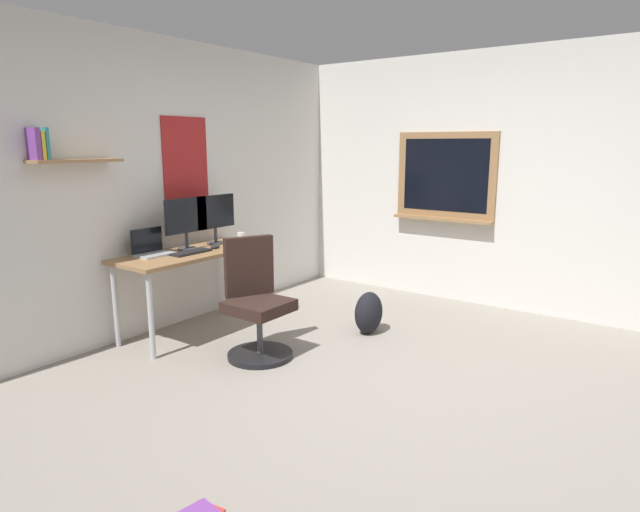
% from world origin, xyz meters
% --- Properties ---
extents(ground_plane, '(5.20, 5.20, 0.00)m').
position_xyz_m(ground_plane, '(0.00, 0.00, 0.00)').
color(ground_plane, gray).
rests_on(ground_plane, ground).
extents(wall_back, '(5.00, 0.30, 2.60)m').
position_xyz_m(wall_back, '(-0.00, 2.45, 1.30)').
color(wall_back, silver).
rests_on(wall_back, ground).
extents(wall_right, '(0.22, 5.00, 2.60)m').
position_xyz_m(wall_right, '(2.45, 0.03, 1.30)').
color(wall_right, silver).
rests_on(wall_right, ground).
extents(desk, '(1.40, 0.59, 0.74)m').
position_xyz_m(desk, '(0.04, 2.08, 0.66)').
color(desk, '#997047').
rests_on(desk, ground).
extents(office_chair, '(0.54, 0.56, 0.95)m').
position_xyz_m(office_chair, '(-0.05, 1.23, 0.41)').
color(office_chair, black).
rests_on(office_chair, ground).
extents(laptop, '(0.31, 0.21, 0.23)m').
position_xyz_m(laptop, '(-0.28, 2.22, 0.80)').
color(laptop, '#ADAFB5').
rests_on(laptop, desk).
extents(monitor_primary, '(0.46, 0.17, 0.46)m').
position_xyz_m(monitor_primary, '(0.07, 2.17, 1.01)').
color(monitor_primary, '#38383D').
rests_on(monitor_primary, desk).
extents(monitor_secondary, '(0.46, 0.17, 0.46)m').
position_xyz_m(monitor_secondary, '(0.42, 2.17, 1.01)').
color(monitor_secondary, '#38383D').
rests_on(monitor_secondary, desk).
extents(keyboard, '(0.37, 0.13, 0.02)m').
position_xyz_m(keyboard, '(-0.03, 2.00, 0.75)').
color(keyboard, black).
rests_on(keyboard, desk).
extents(computer_mouse, '(0.10, 0.06, 0.03)m').
position_xyz_m(computer_mouse, '(0.25, 2.00, 0.76)').
color(computer_mouse, '#262628').
rests_on(computer_mouse, desk).
extents(coffee_mug, '(0.08, 0.08, 0.09)m').
position_xyz_m(coffee_mug, '(0.64, 2.05, 0.79)').
color(coffee_mug, silver).
rests_on(coffee_mug, desk).
extents(backpack, '(0.32, 0.22, 0.38)m').
position_xyz_m(backpack, '(0.92, 0.77, 0.19)').
color(backpack, black).
rests_on(backpack, ground).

